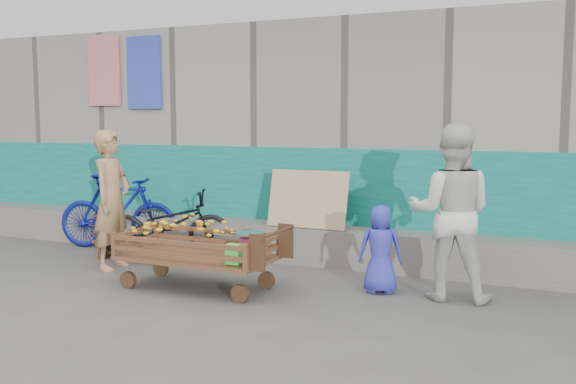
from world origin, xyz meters
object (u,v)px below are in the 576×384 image
at_px(banana_cart, 194,241).
at_px(child, 380,249).
at_px(bench, 129,246).
at_px(vendor_man, 112,200).
at_px(bicycle_dark, 168,224).
at_px(bicycle_blue, 118,212).
at_px(woman, 451,212).

xyz_separation_m(banana_cart, child, (1.82, 0.62, -0.05)).
xyz_separation_m(bench, child, (3.30, -0.20, 0.28)).
bearing_deg(vendor_man, banana_cart, -112.65).
height_order(banana_cart, bicycle_dark, bicycle_dark).
bearing_deg(bicycle_blue, vendor_man, -157.02).
bearing_deg(bicycle_dark, bench, 105.69).
bearing_deg(woman, child, -0.92).
height_order(banana_cart, vendor_man, vendor_man).
height_order(bench, child, child).
bearing_deg(child, woman, 168.78).
bearing_deg(vendor_man, woman, -92.83).
xyz_separation_m(banana_cart, bicycle_blue, (-2.06, 1.33, 0.01)).
distance_m(woman, child, 0.79).
bearing_deg(bench, vendor_man, -74.24).
bearing_deg(vendor_man, bench, 8.28).
height_order(banana_cart, woman, woman).
xyz_separation_m(woman, bicycle_blue, (-4.55, 0.65, -0.35)).
relative_size(bench, bicycle_blue, 0.55).
bearing_deg(bench, woman, -2.00).
xyz_separation_m(bench, vendor_man, (0.13, -0.45, 0.65)).
xyz_separation_m(child, bicycle_dark, (-2.93, 0.52, -0.02)).
height_order(banana_cart, child, child).
xyz_separation_m(bicycle_dark, bicycle_blue, (-0.94, 0.20, 0.08)).
bearing_deg(woman, vendor_man, -1.70).
relative_size(banana_cart, vendor_man, 1.06).
height_order(woman, bicycle_dark, woman).
relative_size(woman, child, 1.90).
height_order(bicycle_dark, bicycle_blue, bicycle_blue).
bearing_deg(bicycle_blue, child, -113.44).
relative_size(bench, child, 1.03).
bearing_deg(bicycle_dark, woman, -121.48).
xyz_separation_m(banana_cart, bench, (-1.49, 0.82, -0.33)).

